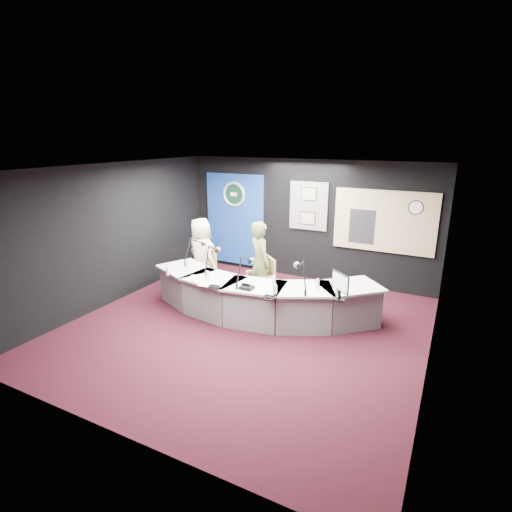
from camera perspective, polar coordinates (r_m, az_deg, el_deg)
The scene contains 33 objects.
ground at distance 7.25m, azimuth -1.48°, elevation -10.21°, with size 6.00×6.00×0.00m, color black.
ceiling at distance 6.48m, azimuth -1.67°, elevation 12.43°, with size 6.00×6.00×0.02m, color silver.
wall_back at distance 9.40m, azimuth 7.20°, elevation 5.05°, with size 6.00×0.02×2.80m, color black.
wall_front at distance 4.50m, azimuth -20.30°, elevation -9.16°, with size 6.00×0.02×2.80m, color black.
wall_left at distance 8.54m, azimuth -19.59°, elevation 3.00°, with size 0.02×6.00×2.80m, color black.
wall_right at distance 5.98m, azimuth 24.64°, elevation -3.23°, with size 0.02×6.00×2.80m, color black.
broadcast_desk at distance 7.56m, azimuth 0.16°, elevation -5.91°, with size 4.50×1.90×0.75m, color silver, non-canonical shape.
backdrop_panel at distance 10.19m, azimuth -3.01°, elevation 5.20°, with size 1.60×0.05×2.30m, color navy.
agency_seal at distance 10.05m, azimuth -3.18°, elevation 8.80°, with size 0.63×0.63×0.07m, color silver.
seal_center at distance 10.05m, azimuth -3.17°, elevation 8.80°, with size 0.48×0.48×0.01m, color black.
pinboard at distance 9.29m, azimuth 7.51°, elevation 7.10°, with size 0.90×0.04×1.10m, color slate.
framed_photo_upper at distance 9.22m, azimuth 7.51°, elevation 8.78°, with size 0.34×0.02×0.27m, color gray.
framed_photo_lower at distance 9.32m, azimuth 7.38°, elevation 5.37°, with size 0.34×0.02×0.27m, color gray.
booth_window_frame at distance 8.92m, azimuth 17.82°, elevation 4.72°, with size 2.12×0.06×1.32m, color tan.
booth_glow at distance 8.91m, azimuth 17.81°, elevation 4.71°, with size 2.00×0.02×1.20m, color #E4B290.
equipment_rack at distance 9.00m, azimuth 14.89°, elevation 4.09°, with size 0.55×0.02×0.75m, color black.
wall_clock at distance 8.76m, azimuth 21.87°, elevation 6.45°, with size 0.28×0.28×0.01m, color white.
armchair_left at distance 8.87m, azimuth -7.73°, elevation -1.50°, with size 0.60×0.60×1.06m, color #A9834D, non-canonical shape.
armchair_right at distance 8.07m, azimuth 0.58°, elevation -3.70°, with size 0.52×0.52×0.93m, color #A9834D, non-canonical shape.
draped_jacket at distance 9.09m, azimuth -7.61°, elevation -0.45°, with size 0.50×0.10×0.70m, color #6B675A.
person_man at distance 8.79m, azimuth -7.80°, elevation 0.20°, with size 0.79×0.51×1.61m, color beige.
person_woman at distance 7.94m, azimuth 0.59°, elevation -1.07°, with size 0.62×0.41×1.71m, color #545F32.
computer_monitor at distance 6.49m, azimuth 11.97°, elevation -3.62°, with size 0.41×0.02×0.28m, color black.
desk_phone at distance 6.92m, azimuth -1.31°, elevation -4.55°, with size 0.22×0.18×0.06m, color black.
headphones_near at distance 6.56m, azimuth 2.00°, elevation -5.86°, with size 0.24×0.24×0.04m, color black.
headphones_far at distance 7.02m, azimuth -5.94°, elevation -4.38°, with size 0.24×0.24×0.04m, color black.
paper_stack at distance 7.55m, azimuth -8.74°, elevation -3.06°, with size 0.20×0.29×0.00m, color white.
notepad at distance 7.22m, azimuth -7.16°, elevation -3.94°, with size 0.20×0.28×0.00m, color white.
boom_mic_a at distance 8.39m, azimuth -8.65°, elevation 1.09°, with size 0.23×0.73×0.60m, color black, non-canonical shape.
boom_mic_b at distance 7.82m, azimuth -6.32°, elevation 0.02°, with size 0.22×0.73×0.60m, color black, non-canonical shape.
boom_mic_c at distance 7.09m, azimuth -1.62°, elevation -1.65°, with size 0.16×0.74×0.60m, color black, non-canonical shape.
boom_mic_d at distance 6.87m, azimuth 6.47°, elevation -2.37°, with size 0.48×0.63×0.60m, color black, non-canonical shape.
water_bottles at distance 7.15m, azimuth -1.03°, elevation -3.25°, with size 3.22×0.70×0.18m, color silver, non-canonical shape.
Camera 1 is at (3.09, -5.68, 3.29)m, focal length 28.00 mm.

